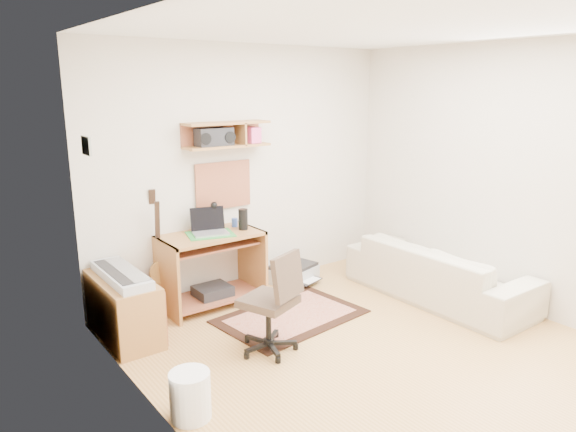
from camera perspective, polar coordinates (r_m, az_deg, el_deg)
floor at (r=4.67m, az=9.49°, el=-14.32°), size 3.60×4.00×0.01m
ceiling at (r=4.15m, az=11.00°, el=19.40°), size 3.60×4.00×0.01m
back_wall at (r=5.75m, az=-4.50°, el=4.95°), size 3.60×0.01×2.60m
left_wall at (r=3.19m, az=-12.73°, el=-2.64°), size 0.01×4.00×2.60m
right_wall at (r=5.66m, az=22.90°, el=3.74°), size 0.01×4.00×2.60m
wall_shelf at (r=5.44m, az=-6.54°, el=8.63°), size 0.90×0.25×0.26m
cork_board at (r=5.60m, az=-6.93°, el=3.30°), size 0.64×0.03×0.49m
wall_photo at (r=4.51m, az=-20.72°, el=7.03°), size 0.02×0.20×0.15m
desk at (r=5.45m, az=-8.13°, el=-5.71°), size 1.00×0.55×0.75m
laptop at (r=5.28m, az=-8.32°, el=-0.63°), size 0.42×0.42×0.26m
speaker at (r=5.44m, az=-4.81°, el=-0.36°), size 0.10×0.10×0.21m
desk_lamp at (r=5.49m, az=-7.67°, el=0.12°), size 0.10×0.10×0.29m
pencil_cup at (r=5.57m, az=-5.72°, el=-0.69°), size 0.06×0.06×0.09m
boombox at (r=5.37m, az=-7.90°, el=8.30°), size 0.37×0.17×0.19m
rug at (r=5.26m, az=0.28°, el=-10.63°), size 1.43×1.03×0.02m
task_chair at (r=4.47m, az=-2.11°, el=-9.06°), size 0.59×0.59×0.89m
cabinet at (r=4.98m, az=-17.13°, el=-9.39°), size 0.40×0.90×0.55m
music_keyboard at (r=4.86m, az=-17.39°, el=-6.00°), size 0.27×0.86×0.07m
guitar at (r=5.30m, az=-13.43°, el=-3.83°), size 0.36×0.27×1.22m
waste_basket at (r=3.82m, az=-10.40°, el=-18.31°), size 0.32×0.32×0.33m
printer at (r=6.13m, az=0.54°, el=-6.21°), size 0.59×0.51×0.19m
sofa at (r=5.78m, az=15.81°, el=-4.82°), size 0.58×1.99×0.78m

